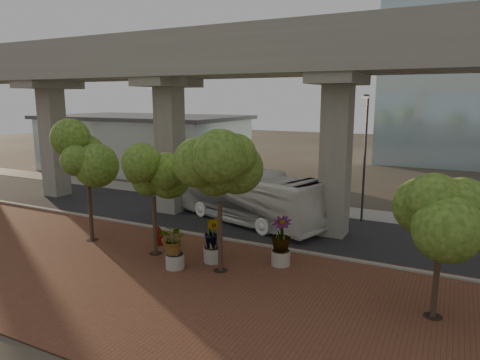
% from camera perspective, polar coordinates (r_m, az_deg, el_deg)
% --- Properties ---
extents(ground, '(160.00, 160.00, 0.00)m').
position_cam_1_polar(ground, '(27.33, -1.21, -6.67)').
color(ground, '#362F27').
rests_on(ground, ground).
extents(brick_plaza, '(70.00, 13.00, 0.06)m').
position_cam_1_polar(brick_plaza, '(21.04, -11.76, -12.32)').
color(brick_plaza, brown).
rests_on(brick_plaza, ground).
extents(asphalt_road, '(90.00, 8.00, 0.04)m').
position_cam_1_polar(asphalt_road, '(29.02, 0.66, -5.58)').
color(asphalt_road, black).
rests_on(asphalt_road, ground).
extents(curb_strip, '(70.00, 0.25, 0.16)m').
position_cam_1_polar(curb_strip, '(25.64, -3.33, -7.69)').
color(curb_strip, gray).
rests_on(curb_strip, ground).
extents(far_sidewalk, '(90.00, 3.00, 0.06)m').
position_cam_1_polar(far_sidewalk, '(33.87, 4.78, -3.19)').
color(far_sidewalk, gray).
rests_on(far_sidewalk, ground).
extents(transit_viaduct, '(72.00, 5.60, 12.40)m').
position_cam_1_polar(transit_viaduct, '(27.86, 0.69, 8.92)').
color(transit_viaduct, gray).
rests_on(transit_viaduct, ground).
extents(station_pavilion, '(23.00, 13.00, 6.30)m').
position_cam_1_polar(station_pavilion, '(50.86, -12.74, 4.93)').
color(station_pavilion, silver).
rests_on(station_pavilion, ground).
extents(transit_bus, '(13.07, 6.89, 3.56)m').
position_cam_1_polar(transit_bus, '(28.97, -0.08, -2.01)').
color(transit_bus, white).
rests_on(transit_bus, ground).
extents(fire_hydrant, '(0.56, 0.50, 1.11)m').
position_cam_1_polar(fire_hydrant, '(24.77, -10.86, -7.30)').
color(fire_hydrant, maroon).
rests_on(fire_hydrant, ground).
extents(planter_front, '(2.02, 2.02, 2.22)m').
position_cam_1_polar(planter_front, '(21.10, -8.74, -8.13)').
color(planter_front, '#A19D91').
rests_on(planter_front, ground).
extents(planter_right, '(2.30, 2.30, 2.46)m').
position_cam_1_polar(planter_right, '(21.30, 5.52, -7.46)').
color(planter_right, '#A39D94').
rests_on(planter_right, ground).
extents(planter_left, '(2.13, 2.13, 2.35)m').
position_cam_1_polar(planter_left, '(21.68, -3.65, -7.29)').
color(planter_left, gray).
rests_on(planter_left, ground).
extents(street_tree_far_west, '(3.79, 3.79, 6.77)m').
position_cam_1_polar(street_tree_far_west, '(25.65, -19.77, 3.16)').
color(street_tree_far_west, '#4B382A').
rests_on(street_tree_far_west, ground).
extents(street_tree_near_west, '(3.64, 3.64, 5.82)m').
position_cam_1_polar(street_tree_near_west, '(22.52, -11.53, 0.32)').
color(street_tree_near_west, '#4B382A').
rests_on(street_tree_near_west, ground).
extents(street_tree_near_east, '(4.36, 4.36, 6.63)m').
position_cam_1_polar(street_tree_near_east, '(19.75, -2.73, 0.52)').
color(street_tree_near_east, '#4B382A').
rests_on(street_tree_near_east, ground).
extents(street_tree_far_east, '(3.63, 3.63, 5.97)m').
position_cam_1_polar(street_tree_far_east, '(17.14, 25.42, -3.26)').
color(street_tree_far_east, '#4B382A').
rests_on(street_tree_far_east, ground).
extents(streetlamp_west, '(0.46, 1.33, 9.21)m').
position_cam_1_polar(streetlamp_west, '(36.69, -10.44, 6.21)').
color(streetlamp_west, '#2F2F34').
rests_on(streetlamp_west, ground).
extents(streetlamp_east, '(0.42, 1.22, 8.42)m').
position_cam_1_polar(streetlamp_east, '(29.24, 16.32, 3.91)').
color(streetlamp_east, '#303036').
rests_on(streetlamp_east, ground).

